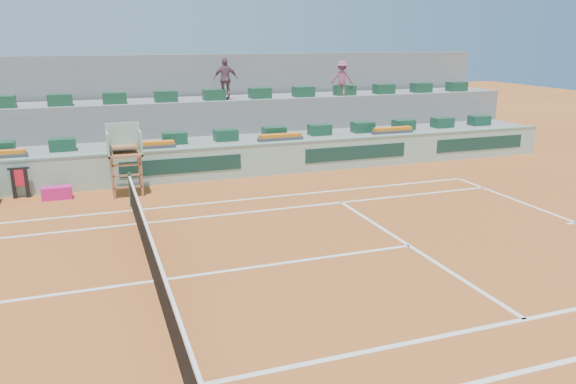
# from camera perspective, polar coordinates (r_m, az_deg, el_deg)

# --- Properties ---
(ground) EXTENTS (90.00, 90.00, 0.00)m
(ground) POSITION_cam_1_polar(r_m,az_deg,el_deg) (12.75, -13.45, -8.81)
(ground) COLOR #A4501F
(ground) RESTS_ON ground
(seating_tier_lower) EXTENTS (36.00, 4.00, 1.20)m
(seating_tier_lower) POSITION_cam_1_polar(r_m,az_deg,el_deg) (22.80, -16.65, 3.32)
(seating_tier_lower) COLOR gray
(seating_tier_lower) RESTS_ON ground
(seating_tier_upper) EXTENTS (36.00, 2.40, 2.60)m
(seating_tier_upper) POSITION_cam_1_polar(r_m,az_deg,el_deg) (24.24, -17.01, 5.68)
(seating_tier_upper) COLOR gray
(seating_tier_upper) RESTS_ON ground
(stadium_back_wall) EXTENTS (36.00, 0.40, 4.40)m
(stadium_back_wall) POSITION_cam_1_polar(r_m,az_deg,el_deg) (25.70, -17.37, 8.20)
(stadium_back_wall) COLOR gray
(stadium_back_wall) RESTS_ON ground
(player_bag) EXTENTS (0.93, 0.42, 0.42)m
(player_bag) POSITION_cam_1_polar(r_m,az_deg,el_deg) (19.92, -22.42, -0.08)
(player_bag) COLOR #D41B77
(player_bag) RESTS_ON ground
(spectator_mid) EXTENTS (1.03, 0.47, 1.73)m
(spectator_mid) POSITION_cam_1_polar(r_m,az_deg,el_deg) (23.90, -6.36, 11.35)
(spectator_mid) COLOR #754E59
(spectator_mid) RESTS_ON seating_tier_upper
(spectator_right) EXTENTS (1.13, 0.91, 1.53)m
(spectator_right) POSITION_cam_1_polar(r_m,az_deg,el_deg) (25.59, 5.50, 11.43)
(spectator_right) COLOR #994C61
(spectator_right) RESTS_ON seating_tier_upper
(court_lines) EXTENTS (23.89, 11.09, 0.01)m
(court_lines) POSITION_cam_1_polar(r_m,az_deg,el_deg) (12.75, -13.45, -8.79)
(court_lines) COLOR white
(court_lines) RESTS_ON ground
(tennis_net) EXTENTS (0.10, 11.97, 1.10)m
(tennis_net) POSITION_cam_1_polar(r_m,az_deg,el_deg) (12.54, -13.60, -6.61)
(tennis_net) COLOR black
(tennis_net) RESTS_ON ground
(advertising_hoarding) EXTENTS (36.00, 0.34, 1.26)m
(advertising_hoarding) POSITION_cam_1_polar(r_m,az_deg,el_deg) (20.64, -16.21, 2.22)
(advertising_hoarding) COLOR #94BAA7
(advertising_hoarding) RESTS_ON ground
(umpire_chair) EXTENTS (1.10, 0.90, 2.40)m
(umpire_chair) POSITION_cam_1_polar(r_m,az_deg,el_deg) (19.48, -16.28, 4.19)
(umpire_chair) COLOR brown
(umpire_chair) RESTS_ON ground
(seat_row_lower) EXTENTS (32.90, 0.60, 0.44)m
(seat_row_lower) POSITION_cam_1_polar(r_m,az_deg,el_deg) (21.76, -16.67, 4.97)
(seat_row_lower) COLOR #17462D
(seat_row_lower) RESTS_ON seating_tier_lower
(seat_row_upper) EXTENTS (32.90, 0.60, 0.44)m
(seat_row_upper) POSITION_cam_1_polar(r_m,az_deg,el_deg) (23.45, -17.22, 9.11)
(seat_row_upper) COLOR #17462D
(seat_row_upper) RESTS_ON seating_tier_upper
(flower_planters) EXTENTS (26.80, 0.36, 0.28)m
(flower_planters) POSITION_cam_1_polar(r_m,az_deg,el_deg) (20.97, -20.61, 4.01)
(flower_planters) COLOR #494949
(flower_planters) RESTS_ON seating_tier_lower
(towel_rack) EXTENTS (0.67, 0.11, 1.03)m
(towel_rack) POSITION_cam_1_polar(r_m,az_deg,el_deg) (20.44, -25.60, 1.09)
(towel_rack) COLOR black
(towel_rack) RESTS_ON ground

